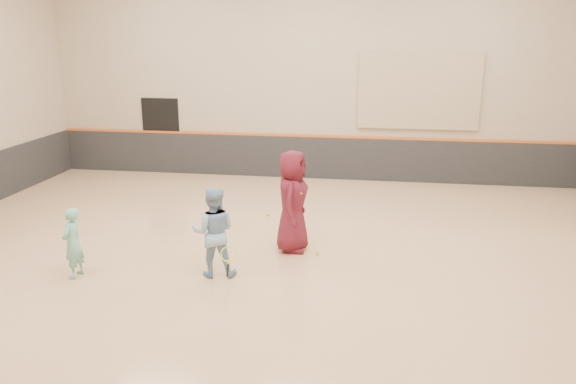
% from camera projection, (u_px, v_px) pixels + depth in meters
% --- Properties ---
extents(room, '(15.04, 12.04, 6.22)m').
position_uv_depth(room, '(277.00, 215.00, 10.16)').
color(room, tan).
rests_on(room, ground).
extents(wainscot_back, '(14.90, 0.04, 1.20)m').
position_uv_depth(wainscot_back, '(314.00, 158.00, 15.89)').
color(wainscot_back, '#232326').
rests_on(wainscot_back, floor).
extents(accent_stripe, '(14.90, 0.03, 0.06)m').
position_uv_depth(accent_stripe, '(314.00, 136.00, 15.71)').
color(accent_stripe, '#D85914').
rests_on(accent_stripe, wall_back).
extents(acoustic_panel, '(3.20, 0.08, 2.00)m').
position_uv_depth(acoustic_panel, '(419.00, 92.00, 14.94)').
color(acoustic_panel, tan).
rests_on(acoustic_panel, wall_back).
extents(doorway, '(1.10, 0.05, 2.20)m').
position_uv_depth(doorway, '(162.00, 136.00, 16.44)').
color(doorway, black).
rests_on(doorway, floor).
extents(girl, '(0.32, 0.46, 1.22)m').
position_uv_depth(girl, '(73.00, 243.00, 9.39)').
color(girl, '#6FC0B0').
rests_on(girl, floor).
extents(instructor, '(0.85, 0.71, 1.55)m').
position_uv_depth(instructor, '(214.00, 232.00, 9.42)').
color(instructor, '#88ACD2').
rests_on(instructor, floor).
extents(young_man, '(0.65, 0.97, 1.94)m').
position_uv_depth(young_man, '(292.00, 201.00, 10.49)').
color(young_man, '#5A1523').
rests_on(young_man, floor).
extents(held_racket, '(0.42, 0.42, 0.50)m').
position_uv_depth(held_racket, '(229.00, 254.00, 9.06)').
color(held_racket, '#AFE432').
rests_on(held_racket, instructor).
extents(spare_racket, '(0.68, 0.68, 0.14)m').
position_uv_depth(spare_racket, '(296.00, 217.00, 12.44)').
color(spare_racket, yellow).
rests_on(spare_racket, floor).
extents(ball_under_racket, '(0.07, 0.07, 0.07)m').
position_uv_depth(ball_under_racket, '(317.00, 253.00, 10.47)').
color(ball_under_racket, '#C0D230').
rests_on(ball_under_racket, floor).
extents(ball_in_hand, '(0.07, 0.07, 0.07)m').
position_uv_depth(ball_in_hand, '(302.00, 193.00, 10.20)').
color(ball_in_hand, '#CAE034').
rests_on(ball_in_hand, young_man).
extents(ball_beside_spare, '(0.07, 0.07, 0.07)m').
position_uv_depth(ball_beside_spare, '(268.00, 215.00, 12.71)').
color(ball_beside_spare, '#C8D431').
rests_on(ball_beside_spare, floor).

